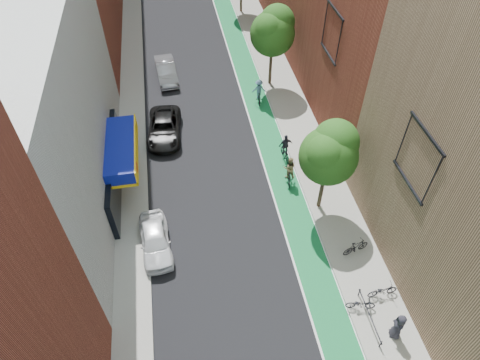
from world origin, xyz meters
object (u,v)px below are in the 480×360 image
parked_car_silver (166,71)px  pedestrian (398,326)px  parked_car_white (155,240)px  cyclist_lane_far (259,93)px  parked_car_black (164,128)px  cyclist_lane_mid (285,150)px  cyclist_lane_near (289,172)px

parked_car_silver → pedestrian: 26.99m
parked_car_silver → parked_car_white: bearing=-99.6°
cyclist_lane_far → parked_car_white: bearing=60.3°
parked_car_white → parked_car_silver: (1.60, 17.78, 0.04)m
parked_car_white → parked_car_black: parked_car_white is taller
parked_car_white → pedestrian: size_ratio=2.40×
cyclist_lane_mid → parked_car_white: bearing=26.4°
parked_car_black → pedestrian: (10.33, -17.45, 0.32)m
parked_car_silver → cyclist_lane_far: size_ratio=2.27×
parked_car_silver → parked_car_black: bearing=-98.7°
parked_car_silver → cyclist_lane_far: cyclist_lane_far is taller
cyclist_lane_mid → pedestrian: bearing=91.9°
cyclist_lane_mid → cyclist_lane_far: size_ratio=1.01×
cyclist_lane_mid → cyclist_lane_far: cyclist_lane_mid is taller
cyclist_lane_near → cyclist_lane_mid: bearing=-85.5°
parked_car_silver → cyclist_lane_near: bearing=-66.7°
parked_car_white → pedestrian: (11.36, -7.38, 0.31)m
parked_car_silver → cyclist_lane_far: bearing=-38.0°
parked_car_white → cyclist_lane_near: cyclist_lane_near is taller
cyclist_lane_mid → parked_car_black: bearing=-33.0°
parked_car_silver → cyclist_lane_far: 8.59m
parked_car_black → pedestrian: bearing=-54.0°
parked_car_white → cyclist_lane_far: cyclist_lane_far is taller
cyclist_lane_mid → cyclist_lane_near: bearing=74.8°
parked_car_black → parked_car_silver: size_ratio=1.12×
parked_car_silver → cyclist_lane_mid: 13.93m
parked_car_white → cyclist_lane_far: bearing=51.4°
cyclist_lane_near → pedestrian: 11.53m
pedestrian → cyclist_lane_mid: bearing=-151.7°
pedestrian → cyclist_lane_near: bearing=-148.4°
parked_car_black → cyclist_lane_far: cyclist_lane_far is taller
cyclist_lane_near → pedestrian: cyclist_lane_near is taller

